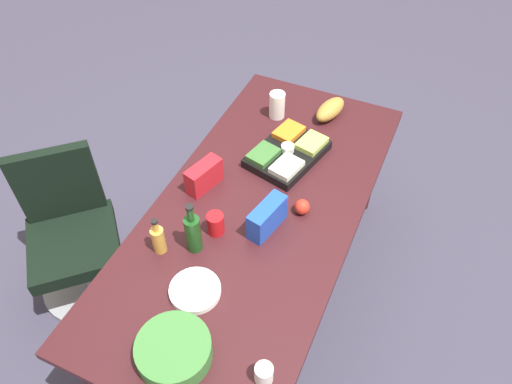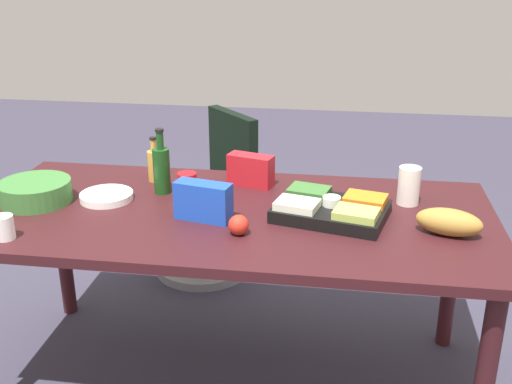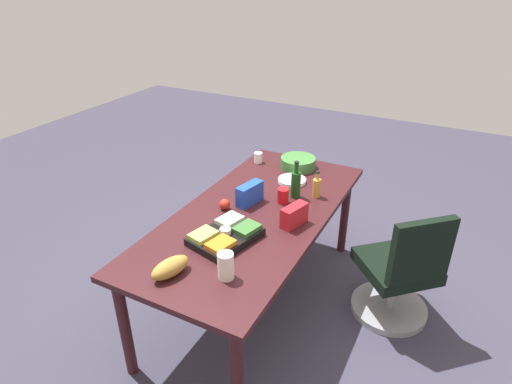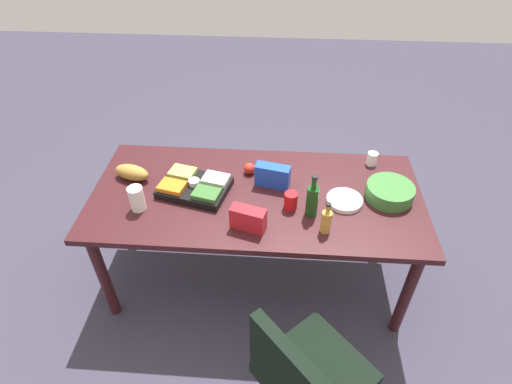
# 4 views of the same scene
# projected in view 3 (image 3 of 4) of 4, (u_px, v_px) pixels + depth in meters

# --- Properties ---
(ground_plane) EXTENTS (10.00, 10.00, 0.00)m
(ground_plane) POSITION_uv_depth(u_px,v_px,m) (255.00, 300.00, 3.38)
(ground_plane) COLOR #393547
(conference_table) EXTENTS (2.08, 0.96, 0.80)m
(conference_table) POSITION_uv_depth(u_px,v_px,m) (255.00, 222.00, 3.04)
(conference_table) COLOR #361418
(conference_table) RESTS_ON ground
(office_chair) EXTENTS (0.68, 0.68, 0.92)m
(office_chair) POSITION_uv_depth(u_px,v_px,m) (399.00, 277.00, 3.06)
(office_chair) COLOR gray
(office_chair) RESTS_ON ground
(mayo_jar) EXTENTS (0.10, 0.10, 0.16)m
(mayo_jar) POSITION_uv_depth(u_px,v_px,m) (226.00, 266.00, 2.34)
(mayo_jar) COLOR white
(mayo_jar) RESTS_ON conference_table
(apple_red) EXTENTS (0.09, 0.09, 0.08)m
(apple_red) POSITION_uv_depth(u_px,v_px,m) (225.00, 204.00, 3.02)
(apple_red) COLOR red
(apple_red) RESTS_ON conference_table
(veggie_tray) EXTENTS (0.48, 0.39, 0.09)m
(veggie_tray) POSITION_uv_depth(u_px,v_px,m) (225.00, 235.00, 2.68)
(veggie_tray) COLOR black
(veggie_tray) RESTS_ON conference_table
(red_solo_cup) EXTENTS (0.08, 0.08, 0.11)m
(red_solo_cup) POSITION_uv_depth(u_px,v_px,m) (283.00, 196.00, 3.10)
(red_solo_cup) COLOR red
(red_solo_cup) RESTS_ON conference_table
(salad_bowl) EXTENTS (0.37, 0.37, 0.09)m
(salad_bowl) POSITION_uv_depth(u_px,v_px,m) (298.00, 163.00, 3.64)
(salad_bowl) COLOR #397233
(salad_bowl) RESTS_ON conference_table
(paper_plate_stack) EXTENTS (0.24, 0.24, 0.03)m
(paper_plate_stack) POSITION_uv_depth(u_px,v_px,m) (292.00, 181.00, 3.40)
(paper_plate_stack) COLOR white
(paper_plate_stack) RESTS_ON conference_table
(bread_loaf) EXTENTS (0.26, 0.17, 0.10)m
(bread_loaf) POSITION_uv_depth(u_px,v_px,m) (170.00, 268.00, 2.37)
(bread_loaf) COLOR olive
(bread_loaf) RESTS_ON conference_table
(chip_bag_blue) EXTENTS (0.23, 0.13, 0.15)m
(chip_bag_blue) POSITION_uv_depth(u_px,v_px,m) (250.00, 194.00, 3.08)
(chip_bag_blue) COLOR blue
(chip_bag_blue) RESTS_ON conference_table
(dressing_bottle) EXTENTS (0.08, 0.08, 0.21)m
(dressing_bottle) POSITION_uv_depth(u_px,v_px,m) (317.00, 187.00, 3.17)
(dressing_bottle) COLOR gold
(dressing_bottle) RESTS_ON conference_table
(wine_bottle) EXTENTS (0.09, 0.09, 0.28)m
(wine_bottle) POSITION_uv_depth(u_px,v_px,m) (296.00, 184.00, 3.15)
(wine_bottle) COLOR #164317
(wine_bottle) RESTS_ON conference_table
(chip_bag_red) EXTENTS (0.21, 0.13, 0.14)m
(chip_bag_red) POSITION_uv_depth(u_px,v_px,m) (294.00, 215.00, 2.83)
(chip_bag_red) COLOR red
(chip_bag_red) RESTS_ON conference_table
(paper_cup) EXTENTS (0.08, 0.08, 0.09)m
(paper_cup) POSITION_uv_depth(u_px,v_px,m) (258.00, 158.00, 3.73)
(paper_cup) COLOR white
(paper_cup) RESTS_ON conference_table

